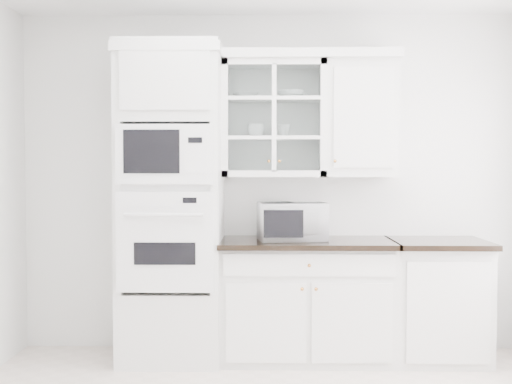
{
  "coord_description": "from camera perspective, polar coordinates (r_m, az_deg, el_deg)",
  "views": [
    {
      "loc": [
        -0.01,
        -3.45,
        1.47
      ],
      "look_at": [
        -0.1,
        1.05,
        1.3
      ],
      "focal_mm": 45.0,
      "sensor_mm": 36.0,
      "label": 1
    }
  ],
  "objects": [
    {
      "name": "cup_a",
      "position": [
        5.05,
        0.0,
        5.48
      ],
      "size": [
        0.16,
        0.16,
        0.1
      ],
      "primitive_type": "imported",
      "rotation": [
        0.0,
        0.0,
        -0.24
      ],
      "color": "white",
      "rests_on": "upper_cabinet_glass"
    },
    {
      "name": "oven_column",
      "position": [
        4.93,
        -7.5,
        -1.0
      ],
      "size": [
        0.76,
        0.68,
        2.4
      ],
      "color": "silver",
      "rests_on": "ground"
    },
    {
      "name": "base_cabinet_run",
      "position": [
        5.01,
        4.5,
        -9.45
      ],
      "size": [
        1.32,
        0.67,
        0.92
      ],
      "color": "silver",
      "rests_on": "ground"
    },
    {
      "name": "countertop_microwave",
      "position": [
        4.89,
        3.18,
        -2.6
      ],
      "size": [
        0.55,
        0.48,
        0.29
      ],
      "primitive_type": "imported",
      "rotation": [
        0.0,
        0.0,
        3.29
      ],
      "color": "white",
      "rests_on": "base_cabinet_run"
    },
    {
      "name": "upper_cabinet_glass",
      "position": [
        5.05,
        1.61,
        6.48
      ],
      "size": [
        0.8,
        0.33,
        0.9
      ],
      "color": "silver",
      "rests_on": "room_shell"
    },
    {
      "name": "cup_b",
      "position": [
        5.04,
        2.48,
        5.44
      ],
      "size": [
        0.13,
        0.13,
        0.1
      ],
      "primitive_type": "imported",
      "rotation": [
        0.0,
        0.0,
        0.24
      ],
      "color": "white",
      "rests_on": "upper_cabinet_glass"
    },
    {
      "name": "room_shell",
      "position": [
        3.89,
        1.3,
        6.72
      ],
      "size": [
        4.0,
        3.5,
        2.7
      ],
      "color": "white",
      "rests_on": "ground"
    },
    {
      "name": "upper_cabinet_solid",
      "position": [
        5.1,
        9.26,
        6.41
      ],
      "size": [
        0.55,
        0.33,
        0.9
      ],
      "primitive_type": "cube",
      "color": "silver",
      "rests_on": "room_shell"
    },
    {
      "name": "bowl_a",
      "position": [
        5.08,
        -0.94,
        8.54
      ],
      "size": [
        0.25,
        0.25,
        0.05
      ],
      "primitive_type": "imported",
      "rotation": [
        0.0,
        0.0,
        0.34
      ],
      "color": "white",
      "rests_on": "upper_cabinet_glass"
    },
    {
      "name": "crown_molding",
      "position": [
        5.08,
        0.4,
        11.97
      ],
      "size": [
        2.14,
        0.38,
        0.07
      ],
      "primitive_type": "cube",
      "color": "white",
      "rests_on": "room_shell"
    },
    {
      "name": "extra_base_cabinet",
      "position": [
        5.16,
        15.8,
        -9.17
      ],
      "size": [
        0.72,
        0.67,
        0.92
      ],
      "color": "silver",
      "rests_on": "ground"
    },
    {
      "name": "bowl_b",
      "position": [
        5.07,
        3.13,
        8.63
      ],
      "size": [
        0.26,
        0.26,
        0.06
      ],
      "primitive_type": "imported",
      "rotation": [
        0.0,
        0.0,
        0.34
      ],
      "color": "white",
      "rests_on": "upper_cabinet_glass"
    }
  ]
}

